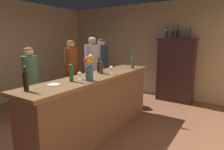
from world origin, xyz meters
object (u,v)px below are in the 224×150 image
(wine_bottle_rose, at_px, (26,80))
(display_bottle_midleft, at_px, (173,33))
(patron_tall, at_px, (31,80))
(patron_near_entrance, at_px, (102,67))
(wine_bottle_chardonnay, at_px, (133,61))
(patron_in_navy, at_px, (72,69))
(patron_redhead, at_px, (93,70))
(wine_glass_front, at_px, (80,74))
(display_bottle_midright, at_px, (185,33))
(wine_bottle_merlot, at_px, (101,67))
(wine_bottle_malbec, at_px, (99,66))
(wine_bottle_pinot, at_px, (71,72))
(display_bottle_right, at_px, (190,33))
(wine_glass_mid, at_px, (111,68))
(flower_arrangement, at_px, (89,68))
(cheese_plate, at_px, (53,85))
(display_cabinet, at_px, (176,69))
(display_bottle_center, at_px, (177,33))
(display_bottle_left, at_px, (166,33))
(bar_counter, at_px, (97,104))

(wine_bottle_rose, height_order, display_bottle_midleft, display_bottle_midleft)
(patron_tall, bearing_deg, patron_near_entrance, 54.13)
(wine_bottle_chardonnay, relative_size, patron_in_navy, 0.20)
(wine_bottle_chardonnay, height_order, patron_redhead, patron_redhead)
(wine_glass_front, bearing_deg, display_bottle_midright, 74.41)
(wine_bottle_merlot, bearing_deg, wine_bottle_malbec, 143.25)
(wine_bottle_pinot, xyz_separation_m, patron_tall, (-1.51, 0.34, -0.37))
(display_bottle_right, relative_size, patron_near_entrance, 0.17)
(wine_glass_mid, distance_m, patron_redhead, 1.32)
(wine_bottle_rose, distance_m, flower_arrangement, 0.91)
(wine_bottle_rose, height_order, cheese_plate, wine_bottle_rose)
(wine_glass_mid, xyz_separation_m, cheese_plate, (-0.23, -1.11, -0.10))
(wine_glass_mid, relative_size, cheese_plate, 0.90)
(wine_bottle_rose, xyz_separation_m, display_bottle_midright, (0.94, 3.93, 0.64))
(wine_glass_front, xyz_separation_m, patron_in_navy, (-1.54, 1.39, -0.24))
(display_cabinet, distance_m, flower_arrangement, 3.13)
(wine_bottle_merlot, relative_size, patron_tall, 0.19)
(display_bottle_center, distance_m, display_bottle_midright, 0.19)
(display_bottle_left, bearing_deg, patron_near_entrance, -145.09)
(bar_counter, relative_size, display_cabinet, 1.72)
(display_cabinet, xyz_separation_m, wine_bottle_merlot, (-0.69, -2.49, 0.31))
(display_cabinet, relative_size, patron_in_navy, 1.03)
(wine_bottle_merlot, relative_size, patron_redhead, 0.17)
(display_cabinet, relative_size, cheese_plate, 10.00)
(wine_glass_mid, xyz_separation_m, display_bottle_right, (0.80, 2.44, 0.66))
(cheese_plate, bearing_deg, wine_glass_mid, 78.44)
(wine_bottle_rose, height_order, flower_arrangement, flower_arrangement)
(wine_bottle_chardonnay, bearing_deg, patron_tall, -142.63)
(display_bottle_left, distance_m, display_bottle_center, 0.29)
(display_bottle_center, relative_size, display_bottle_midright, 1.12)
(wine_bottle_pinot, relative_size, display_bottle_midright, 1.15)
(wine_glass_mid, relative_size, display_bottle_left, 0.50)
(display_bottle_midright, xyz_separation_m, patron_tall, (-2.37, -2.90, -1.00))
(wine_bottle_merlot, relative_size, display_bottle_right, 1.00)
(wine_bottle_malbec, distance_m, patron_in_navy, 1.61)
(patron_near_entrance, bearing_deg, display_cabinet, 94.47)
(cheese_plate, height_order, patron_in_navy, patron_in_navy)
(display_cabinet, xyz_separation_m, wine_bottle_chardonnay, (-0.50, -1.61, 0.33))
(bar_counter, bearing_deg, display_bottle_left, 82.26)
(patron_in_navy, bearing_deg, wine_glass_front, -21.32)
(display_cabinet, height_order, display_bottle_right, display_bottle_right)
(wine_bottle_pinot, distance_m, wine_bottle_chardonnay, 1.65)
(display_bottle_left, bearing_deg, wine_bottle_chardonnay, -96.82)
(display_bottle_left, xyz_separation_m, display_bottle_center, (0.29, 0.00, 0.01))
(wine_glass_front, relative_size, display_bottle_left, 0.39)
(wine_bottle_rose, distance_m, patron_in_navy, 2.70)
(patron_redhead, bearing_deg, display_bottle_midright, 94.74)
(wine_bottle_rose, bearing_deg, wine_glass_mid, 80.09)
(display_bottle_right, bearing_deg, patron_near_entrance, -153.75)
(flower_arrangement, bearing_deg, display_cabinet, 80.86)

